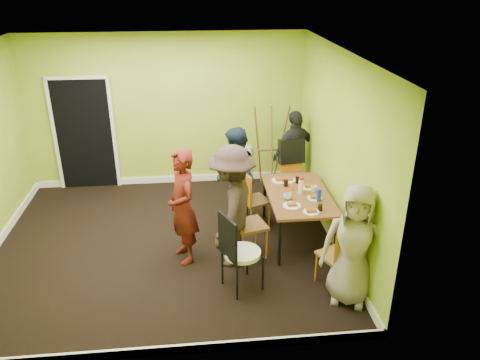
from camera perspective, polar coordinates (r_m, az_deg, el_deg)
The scene contains 28 objects.
ground at distance 7.17m, azimuth -8.87°, elevation -7.67°, with size 5.00×5.00×0.00m, color black.
room_walls at distance 6.74m, azimuth -9.60°, elevation -0.34°, with size 5.04×4.54×2.82m.
dining_table at distance 6.95m, azimuth 7.11°, elevation -2.06°, with size 0.90×1.50×0.75m.
chair_left_far at distance 7.29m, azimuth 1.33°, elevation -2.02°, with size 0.51×0.51×0.94m.
chair_left_near at distance 6.51m, azimuth 0.48°, elevation -4.88°, with size 0.53×0.53×1.04m.
chair_back_end at distance 8.15m, azimuth 6.40°, elevation 2.70°, with size 0.52×0.60×1.10m.
chair_front_end at distance 6.06m, azimuth 12.10°, elevation -8.62°, with size 0.51×0.51×0.93m.
chair_bentwood at distance 5.86m, azimuth -0.35°, elevation -8.41°, with size 0.56×0.55×1.08m.
easel at distance 8.48m, azimuth 3.69°, elevation 3.87°, with size 0.65×0.61×1.62m.
plate_near_left at distance 7.30m, azimuth 4.84°, elevation -0.06°, with size 0.25×0.25×0.01m, color white.
plate_near_right at distance 6.56m, azimuth 6.34°, elevation -3.13°, with size 0.25×0.25×0.01m, color white.
plate_far_back at distance 7.33m, azimuth 5.91°, elevation -0.02°, with size 0.23×0.23×0.01m, color white.
plate_far_front at distance 6.43m, azimuth 8.67°, elevation -3.86°, with size 0.22×0.22×0.01m, color white.
plate_wall_back at distance 7.13m, azimuth 8.37°, elevation -0.88°, with size 0.23×0.23×0.01m, color white.
plate_wall_front at distance 6.81m, azimuth 9.10°, elevation -2.19°, with size 0.22×0.22×0.01m, color white.
thermos at distance 6.90m, azimuth 7.45°, elevation -0.76°, with size 0.07×0.07×0.22m, color white.
blue_bottle at distance 6.71m, azimuth 9.59°, elevation -1.81°, with size 0.07×0.07×0.19m, color #1734B3.
orange_bottle at distance 7.00m, azimuth 6.34°, elevation -0.97°, with size 0.03×0.03×0.07m, color orange.
glass_mid at distance 7.12m, azimuth 5.62°, elevation -0.40°, with size 0.07×0.07×0.10m, color black.
glass_back at distance 7.24m, azimuth 7.01°, elevation -0.00°, with size 0.06×0.06×0.10m, color black.
glass_front at distance 6.48m, azimuth 9.75°, elevation -3.29°, with size 0.06×0.06×0.09m, color black.
cup_a at distance 6.72m, azimuth 5.84°, elevation -2.01°, with size 0.11×0.11×0.09m, color white.
cup_b at distance 6.99m, azimuth 8.98°, elevation -1.10°, with size 0.10×0.10×0.09m, color white.
person_standing at distance 6.39m, azimuth -6.99°, elevation -3.25°, with size 0.60×0.39×1.65m, color #54140E.
person_left_far at distance 7.31m, azimuth -0.56°, elevation 0.36°, with size 0.77×0.60×1.58m, color #152334.
person_left_near at distance 6.26m, azimuth -0.99°, elevation -3.31°, with size 1.11×0.64×1.72m, color #312321.
person_back_end at distance 8.36m, azimuth 6.72°, elevation 3.24°, with size 0.91×0.38×1.55m, color black.
person_front_end at distance 5.74m, azimuth 13.68°, elevation -7.79°, with size 0.76×0.49×1.55m, color gray.
Camera 1 is at (0.47, -6.08, 3.77)m, focal length 35.00 mm.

